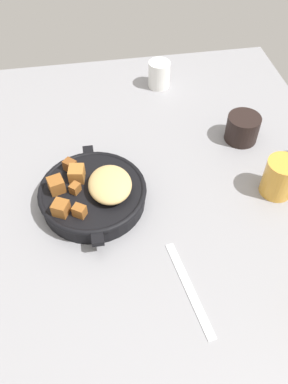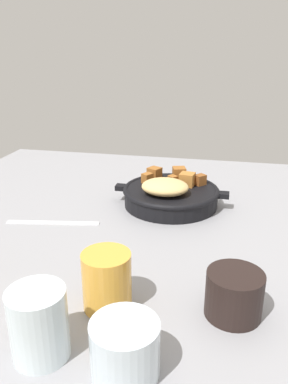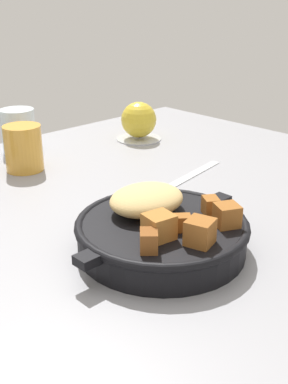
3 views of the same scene
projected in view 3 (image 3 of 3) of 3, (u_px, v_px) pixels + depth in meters
The scene contains 7 objects.
ground_plane at pixel (132, 229), 73.15cm from camera, with size 119.28×100.44×2.40cm, color gray.
cast_iron_skillet at pixel (161, 229), 63.81cm from camera, with size 27.30×22.99×7.68cm.
saucer_plate at pixel (139, 138), 112.59cm from camera, with size 10.39×10.39×0.60cm, color #B7BABF.
red_apple at pixel (139, 120), 110.90cm from camera, with size 8.14×8.14×8.14cm, color gold.
butter_knife at pixel (190, 176), 90.09cm from camera, with size 20.23×1.60×0.36cm, color silver.
juice_glass_amber at pixel (23, 148), 91.96cm from camera, with size 7.17×7.17×8.77cm, color gold.
water_glass_tall at pixel (19, 131), 102.35cm from camera, with size 7.18×7.18×9.25cm, color silver.
Camera 3 is at (-44.05, -48.27, 32.18)cm, focal length 45.20 mm.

